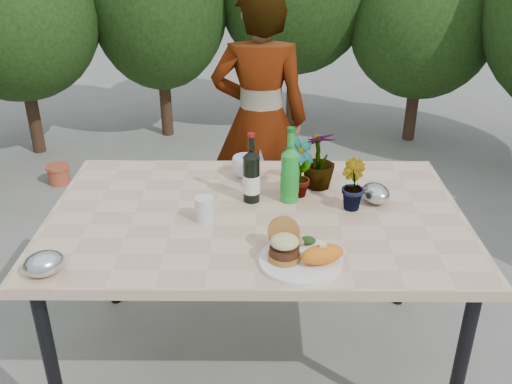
{
  "coord_description": "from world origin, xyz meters",
  "views": [
    {
      "loc": [
        0.01,
        -1.93,
        1.82
      ],
      "look_at": [
        0.0,
        -0.08,
        0.88
      ],
      "focal_mm": 40.0,
      "sensor_mm": 36.0,
      "label": 1
    }
  ],
  "objects_px": {
    "patio_table": "(256,225)",
    "dinner_plate": "(301,261)",
    "wine_bottle": "(251,177)",
    "person": "(260,120)"
  },
  "relations": [
    {
      "from": "patio_table",
      "to": "wine_bottle",
      "type": "relative_size",
      "value": 5.56
    },
    {
      "from": "patio_table",
      "to": "dinner_plate",
      "type": "xyz_separation_m",
      "value": [
        0.15,
        -0.34,
        0.06
      ]
    },
    {
      "from": "patio_table",
      "to": "person",
      "type": "relative_size",
      "value": 1.08
    },
    {
      "from": "person",
      "to": "dinner_plate",
      "type": "bearing_deg",
      "value": 97.12
    },
    {
      "from": "wine_bottle",
      "to": "person",
      "type": "bearing_deg",
      "value": 112.84
    },
    {
      "from": "patio_table",
      "to": "person",
      "type": "xyz_separation_m",
      "value": [
        0.01,
        1.09,
        0.04
      ]
    },
    {
      "from": "dinner_plate",
      "to": "wine_bottle",
      "type": "distance_m",
      "value": 0.49
    },
    {
      "from": "patio_table",
      "to": "person",
      "type": "bearing_deg",
      "value": 89.29
    },
    {
      "from": "patio_table",
      "to": "person",
      "type": "distance_m",
      "value": 1.09
    },
    {
      "from": "patio_table",
      "to": "dinner_plate",
      "type": "distance_m",
      "value": 0.38
    }
  ]
}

